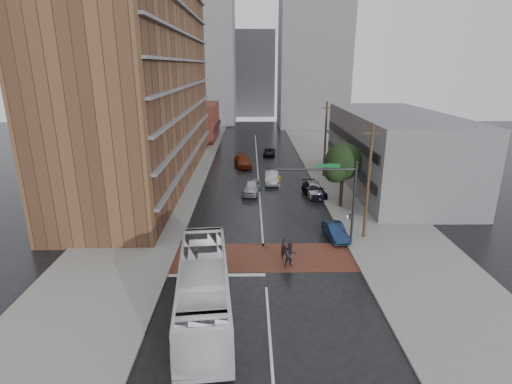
{
  "coord_description": "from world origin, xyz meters",
  "views": [
    {
      "loc": [
        -1.03,
        -27.85,
        14.41
      ],
      "look_at": [
        -0.55,
        6.45,
        3.5
      ],
      "focal_mm": 28.0,
      "sensor_mm": 36.0,
      "label": 1
    }
  ],
  "objects_px": {
    "pedestrian_b": "(290,255)",
    "car_parked_near": "(335,231)",
    "car_travel_c": "(243,161)",
    "suv_travel": "(269,152)",
    "car_travel_a": "(252,187)",
    "car_parked_mid": "(314,190)",
    "car_travel_b": "(272,177)",
    "pedestrian_a": "(285,248)",
    "car_parked_far": "(314,189)",
    "transit_bus": "(204,287)"
  },
  "relations": [
    {
      "from": "car_travel_c",
      "to": "suv_travel",
      "type": "height_order",
      "value": "car_travel_c"
    },
    {
      "from": "car_travel_a",
      "to": "car_parked_near",
      "type": "distance_m",
      "value": 14.82
    },
    {
      "from": "car_travel_c",
      "to": "car_parked_near",
      "type": "height_order",
      "value": "car_travel_c"
    },
    {
      "from": "suv_travel",
      "to": "car_parked_mid",
      "type": "xyz_separation_m",
      "value": [
        4.19,
        -21.8,
        0.13
      ]
    },
    {
      "from": "car_travel_b",
      "to": "transit_bus",
      "type": "bearing_deg",
      "value": -98.95
    },
    {
      "from": "pedestrian_a",
      "to": "car_parked_far",
      "type": "relative_size",
      "value": 0.42
    },
    {
      "from": "car_travel_b",
      "to": "car_parked_near",
      "type": "xyz_separation_m",
      "value": [
        4.64,
        -17.16,
        -0.13
      ]
    },
    {
      "from": "suv_travel",
      "to": "car_travel_b",
      "type": "bearing_deg",
      "value": -85.59
    },
    {
      "from": "car_travel_b",
      "to": "car_parked_mid",
      "type": "bearing_deg",
      "value": -45.76
    },
    {
      "from": "car_travel_a",
      "to": "car_parked_far",
      "type": "relative_size",
      "value": 1.01
    },
    {
      "from": "pedestrian_a",
      "to": "pedestrian_b",
      "type": "relative_size",
      "value": 1.0
    },
    {
      "from": "pedestrian_b",
      "to": "car_parked_near",
      "type": "distance_m",
      "value": 6.71
    },
    {
      "from": "car_travel_b",
      "to": "pedestrian_a",
      "type": "bearing_deg",
      "value": -87.91
    },
    {
      "from": "pedestrian_b",
      "to": "car_travel_a",
      "type": "height_order",
      "value": "pedestrian_b"
    },
    {
      "from": "suv_travel",
      "to": "car_parked_far",
      "type": "distance_m",
      "value": 22.0
    },
    {
      "from": "car_travel_b",
      "to": "suv_travel",
      "type": "xyz_separation_m",
      "value": [
        0.45,
        16.64,
        -0.21
      ]
    },
    {
      "from": "suv_travel",
      "to": "car_parked_near",
      "type": "height_order",
      "value": "car_parked_near"
    },
    {
      "from": "car_travel_a",
      "to": "pedestrian_a",
      "type": "bearing_deg",
      "value": -72.38
    },
    {
      "from": "transit_bus",
      "to": "car_travel_a",
      "type": "distance_m",
      "value": 23.94
    },
    {
      "from": "car_travel_c",
      "to": "car_parked_near",
      "type": "bearing_deg",
      "value": -81.51
    },
    {
      "from": "car_travel_c",
      "to": "transit_bus",
      "type": "bearing_deg",
      "value": -102.04
    },
    {
      "from": "transit_bus",
      "to": "suv_travel",
      "type": "distance_m",
      "value": 45.01
    },
    {
      "from": "pedestrian_a",
      "to": "car_parked_near",
      "type": "xyz_separation_m",
      "value": [
        4.7,
        3.92,
        -0.3
      ]
    },
    {
      "from": "car_travel_c",
      "to": "car_parked_mid",
      "type": "xyz_separation_m",
      "value": [
        8.47,
        -14.24,
        -0.09
      ]
    },
    {
      "from": "transit_bus",
      "to": "pedestrian_b",
      "type": "bearing_deg",
      "value": 38.78
    },
    {
      "from": "car_parked_far",
      "to": "suv_travel",
      "type": "bearing_deg",
      "value": 100.13
    },
    {
      "from": "pedestrian_b",
      "to": "suv_travel",
      "type": "bearing_deg",
      "value": 69.78
    },
    {
      "from": "car_travel_a",
      "to": "car_parked_near",
      "type": "relative_size",
      "value": 1.17
    },
    {
      "from": "suv_travel",
      "to": "car_parked_far",
      "type": "relative_size",
      "value": 0.89
    },
    {
      "from": "car_travel_a",
      "to": "car_travel_c",
      "type": "relative_size",
      "value": 0.86
    },
    {
      "from": "pedestrian_b",
      "to": "car_travel_c",
      "type": "height_order",
      "value": "pedestrian_b"
    },
    {
      "from": "pedestrian_a",
      "to": "suv_travel",
      "type": "distance_m",
      "value": 37.72
    },
    {
      "from": "car_parked_near",
      "to": "suv_travel",
      "type": "bearing_deg",
      "value": 90.55
    },
    {
      "from": "car_parked_mid",
      "to": "suv_travel",
      "type": "bearing_deg",
      "value": 90.83
    },
    {
      "from": "pedestrian_b",
      "to": "car_parked_near",
      "type": "bearing_deg",
      "value": 29.12
    },
    {
      "from": "car_travel_a",
      "to": "car_parked_mid",
      "type": "height_order",
      "value": "car_travel_a"
    },
    {
      "from": "pedestrian_b",
      "to": "car_parked_near",
      "type": "xyz_separation_m",
      "value": [
        4.4,
        5.06,
        -0.3
      ]
    },
    {
      "from": "car_parked_near",
      "to": "car_parked_far",
      "type": "bearing_deg",
      "value": 83.48
    },
    {
      "from": "transit_bus",
      "to": "car_parked_mid",
      "type": "bearing_deg",
      "value": 59.97
    },
    {
      "from": "transit_bus",
      "to": "suv_travel",
      "type": "xyz_separation_m",
      "value": [
        5.99,
        44.59,
        -1.16
      ]
    },
    {
      "from": "transit_bus",
      "to": "car_travel_c",
      "type": "relative_size",
      "value": 2.29
    },
    {
      "from": "pedestrian_b",
      "to": "car_travel_a",
      "type": "distance_m",
      "value": 18.23
    },
    {
      "from": "pedestrian_a",
      "to": "suv_travel",
      "type": "bearing_deg",
      "value": 78.23
    },
    {
      "from": "car_travel_b",
      "to": "suv_travel",
      "type": "bearing_deg",
      "value": 90.7
    },
    {
      "from": "car_parked_far",
      "to": "pedestrian_a",
      "type": "bearing_deg",
      "value": -107.12
    },
    {
      "from": "pedestrian_b",
      "to": "car_parked_far",
      "type": "relative_size",
      "value": 0.41
    },
    {
      "from": "suv_travel",
      "to": "car_parked_near",
      "type": "distance_m",
      "value": 34.06
    },
    {
      "from": "suv_travel",
      "to": "car_parked_mid",
      "type": "relative_size",
      "value": 0.86
    },
    {
      "from": "suv_travel",
      "to": "car_parked_mid",
      "type": "distance_m",
      "value": 22.2
    },
    {
      "from": "car_travel_b",
      "to": "car_travel_c",
      "type": "distance_m",
      "value": 9.86
    }
  ]
}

